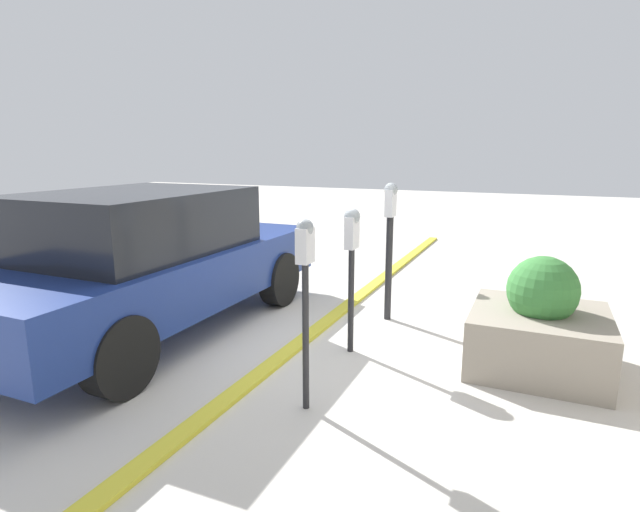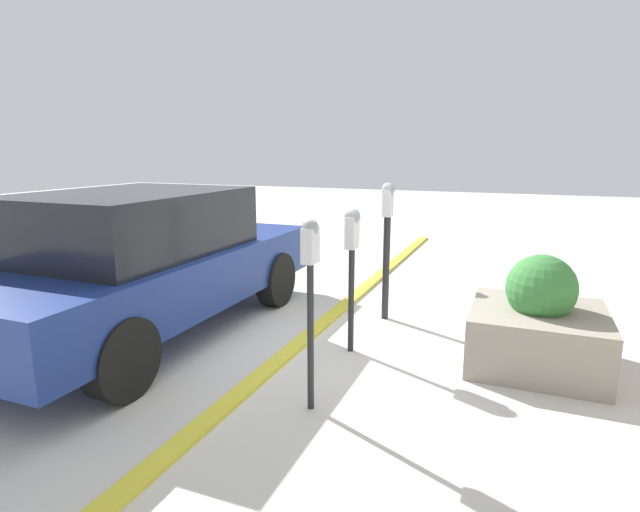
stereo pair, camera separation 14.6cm
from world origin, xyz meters
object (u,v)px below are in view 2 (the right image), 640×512
object	(u,v)px
parking_meter_second	(352,248)
parking_meter_nearest	(310,274)
parking_meter_middle	(387,231)
planter_box	(538,326)
parked_car_front	(143,260)

from	to	relation	value
parking_meter_second	parking_meter_nearest	bearing A→B (deg)	-176.20
parking_meter_middle	planter_box	size ratio (longest dim) A/B	1.38
parking_meter_nearest	parking_meter_middle	size ratio (longest dim) A/B	0.92
parking_meter_second	planter_box	bearing A→B (deg)	-79.04
planter_box	parked_car_front	xyz separation A→B (m)	(-0.66, 3.93, 0.42)
parking_meter_second	parking_meter_middle	size ratio (longest dim) A/B	0.89
parking_meter_nearest	planter_box	size ratio (longest dim) A/B	1.27
planter_box	parked_car_front	size ratio (longest dim) A/B	0.27
parking_meter_nearest	parked_car_front	size ratio (longest dim) A/B	0.34
planter_box	parked_car_front	world-z (taller)	parked_car_front
parking_meter_nearest	parking_meter_second	world-z (taller)	parking_meter_nearest
parking_meter_nearest	planter_box	distance (m)	2.31
parking_meter_second	parking_meter_middle	distance (m)	1.08
parking_meter_middle	parked_car_front	bearing A→B (deg)	121.53
parking_meter_second	parked_car_front	bearing A→B (deg)	98.38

